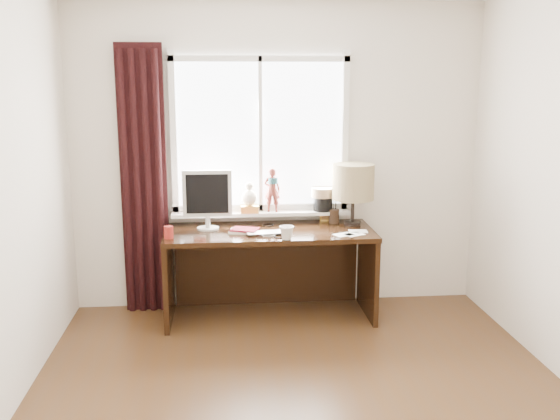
{
  "coord_description": "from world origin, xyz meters",
  "views": [
    {
      "loc": [
        -0.47,
        -3.3,
        1.98
      ],
      "look_at": [
        -0.05,
        1.25,
        1.0
      ],
      "focal_mm": 40.0,
      "sensor_mm": 36.0,
      "label": 1
    }
  ],
  "objects": [
    {
      "name": "loose_papers",
      "position": [
        0.55,
        1.46,
        0.75
      ],
      "size": [
        0.31,
        0.24,
        0.0
      ],
      "color": "white",
      "rests_on": "desk"
    },
    {
      "name": "icon_frame",
      "position": [
        0.41,
        1.92,
        0.81
      ],
      "size": [
        0.1,
        0.03,
        0.13
      ],
      "color": "gold",
      "rests_on": "desk"
    },
    {
      "name": "window",
      "position": [
        -0.14,
        1.95,
        1.3
      ],
      "size": [
        1.52,
        0.21,
        1.4
      ],
      "color": "white",
      "rests_on": "ground"
    },
    {
      "name": "mug",
      "position": [
        0.01,
        1.33,
        0.81
      ],
      "size": [
        0.14,
        0.15,
        0.11
      ],
      "primitive_type": "imported",
      "rotation": [
        0.0,
        0.0,
        1.12
      ],
      "color": "white",
      "rests_on": "desk"
    },
    {
      "name": "floor",
      "position": [
        0.0,
        0.0,
        0.0
      ],
      "size": [
        3.5,
        4.0,
        0.0
      ],
      "primitive_type": "cube",
      "color": "#472C15",
      "rests_on": "ground"
    },
    {
      "name": "brush_holder",
      "position": [
        0.47,
        1.84,
        0.81
      ],
      "size": [
        0.09,
        0.09,
        0.25
      ],
      "color": "black",
      "rests_on": "desk"
    },
    {
      "name": "notebook_stack",
      "position": [
        -0.31,
        1.58,
        0.77
      ],
      "size": [
        0.26,
        0.22,
        0.03
      ],
      "color": "beige",
      "rests_on": "desk"
    },
    {
      "name": "desk",
      "position": [
        -0.1,
        1.73,
        0.51
      ],
      "size": [
        1.7,
        0.7,
        0.75
      ],
      "color": "black",
      "rests_on": "floor"
    },
    {
      "name": "wall_back",
      "position": [
        0.0,
        2.0,
        1.3
      ],
      "size": [
        3.5,
        0.0,
        2.6
      ],
      "primitive_type": "cube",
      "rotation": [
        1.57,
        0.0,
        0.0
      ],
      "color": "beige",
      "rests_on": "ground"
    },
    {
      "name": "monitor",
      "position": [
        -0.6,
        1.71,
        1.03
      ],
      "size": [
        0.4,
        0.18,
        0.49
      ],
      "color": "beige",
      "rests_on": "desk"
    },
    {
      "name": "curtain",
      "position": [
        -1.13,
        1.91,
        1.12
      ],
      "size": [
        0.38,
        0.09,
        2.25
      ],
      "color": "black",
      "rests_on": "floor"
    },
    {
      "name": "table_lamp",
      "position": [
        0.61,
        1.76,
        1.11
      ],
      "size": [
        0.35,
        0.35,
        0.52
      ],
      "color": "black",
      "rests_on": "desk"
    },
    {
      "name": "wall_front",
      "position": [
        0.0,
        -2.0,
        1.3
      ],
      "size": [
        3.5,
        0.0,
        2.6
      ],
      "primitive_type": "cube",
      "rotation": [
        1.57,
        0.0,
        0.0
      ],
      "color": "beige",
      "rests_on": "ground"
    },
    {
      "name": "laptop",
      "position": [
        -0.14,
        1.49,
        0.76
      ],
      "size": [
        0.33,
        0.23,
        0.02
      ],
      "primitive_type": "imported",
      "rotation": [
        0.0,
        0.0,
        0.13
      ],
      "color": "silver",
      "rests_on": "desk"
    },
    {
      "name": "desk_cables",
      "position": [
        -0.02,
        1.6,
        0.75
      ],
      "size": [
        0.27,
        0.51,
        0.01
      ],
      "color": "black",
      "rests_on": "desk"
    },
    {
      "name": "red_cup",
      "position": [
        -0.9,
        1.45,
        0.8
      ],
      "size": [
        0.07,
        0.07,
        0.1
      ],
      "primitive_type": "cylinder",
      "color": "maroon",
      "rests_on": "desk"
    }
  ]
}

